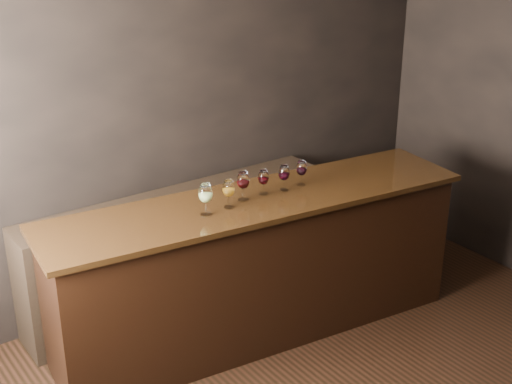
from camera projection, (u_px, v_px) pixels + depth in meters
room_shell at (336, 156)px, 3.45m from camera, size 5.02×4.52×2.81m
bar_counter at (258, 270)px, 5.07m from camera, size 2.99×0.98×1.03m
bar_top at (258, 201)px, 4.86m from camera, size 3.10×1.06×0.04m
back_bar_shelf at (180, 249)px, 5.51m from camera, size 2.50×0.40×0.90m
glass_white at (206, 194)px, 4.55m from camera, size 0.09×0.09×0.22m
glass_amber at (229, 189)px, 4.66m from camera, size 0.08×0.08×0.20m
glass_red_a at (243, 181)px, 4.78m from camera, size 0.09×0.09×0.20m
glass_red_b at (263, 178)px, 4.87m from camera, size 0.08×0.08×0.18m
glass_red_c at (284, 174)px, 4.94m from camera, size 0.08×0.08×0.19m
glass_red_d at (302, 169)px, 5.03m from camera, size 0.08×0.08×0.18m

